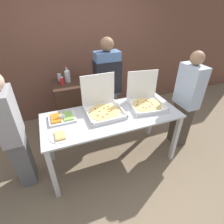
# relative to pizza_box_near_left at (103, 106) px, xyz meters

# --- Properties ---
(ground_plane) EXTENTS (16.00, 16.00, 0.00)m
(ground_plane) POSITION_rel_pizza_box_near_left_xyz_m (0.09, -0.14, -0.96)
(ground_plane) COLOR #847056
(brick_wall_behind) EXTENTS (10.00, 0.06, 2.80)m
(brick_wall_behind) POSITION_rel_pizza_box_near_left_xyz_m (0.09, 1.56, 0.44)
(brick_wall_behind) COLOR brown
(brick_wall_behind) RESTS_ON ground_plane
(buffet_table) EXTENTS (1.92, 0.80, 0.87)m
(buffet_table) POSITION_rel_pizza_box_near_left_xyz_m (0.09, -0.14, -0.20)
(buffet_table) COLOR silver
(buffet_table) RESTS_ON ground_plane
(pizza_box_near_left) EXTENTS (0.51, 0.52, 0.49)m
(pizza_box_near_left) POSITION_rel_pizza_box_near_left_xyz_m (0.00, 0.00, 0.00)
(pizza_box_near_left) COLOR white
(pizza_box_near_left) RESTS_ON buffet_table
(pizza_box_far_left) EXTENTS (0.55, 0.56, 0.48)m
(pizza_box_far_left) POSITION_rel_pizza_box_near_left_xyz_m (0.66, -0.05, -0.00)
(pizza_box_far_left) COLOR white
(pizza_box_far_left) RESTS_ON buffet_table
(paper_plate_front_right) EXTENTS (0.26, 0.26, 0.03)m
(paper_plate_front_right) POSITION_rel_pizza_box_near_left_xyz_m (-0.65, -0.34, -0.08)
(paper_plate_front_right) COLOR white
(paper_plate_front_right) RESTS_ON buffet_table
(veggie_tray) EXTENTS (0.36, 0.28, 0.05)m
(veggie_tray) POSITION_rel_pizza_box_near_left_xyz_m (-0.57, 0.01, -0.06)
(veggie_tray) COLOR white
(veggie_tray) RESTS_ON buffet_table
(sideboard_podium) EXTENTS (0.57, 0.56, 1.04)m
(sideboard_podium) POSITION_rel_pizza_box_near_left_xyz_m (-0.33, 0.82, -0.44)
(sideboard_podium) COLOR #382319
(sideboard_podium) RESTS_ON ground_plane
(soda_bottle) EXTENTS (0.09, 0.09, 0.27)m
(soda_bottle) POSITION_rel_pizza_box_near_left_xyz_m (-0.33, 0.87, 0.20)
(soda_bottle) COLOR #B7BCC1
(soda_bottle) RESTS_ON sideboard_podium
(soda_can_silver) EXTENTS (0.07, 0.07, 0.12)m
(soda_can_silver) POSITION_rel_pizza_box_near_left_xyz_m (-0.46, 0.97, 0.14)
(soda_can_silver) COLOR silver
(soda_can_silver) RESTS_ON sideboard_podium
(soda_can_colored) EXTENTS (0.07, 0.07, 0.12)m
(soda_can_colored) POSITION_rel_pizza_box_near_left_xyz_m (-0.44, 0.79, 0.14)
(soda_can_colored) COLOR red
(soda_can_colored) RESTS_ON sideboard_podium
(person_server_vest) EXTENTS (0.42, 0.24, 1.77)m
(person_server_vest) POSITION_rel_pizza_box_near_left_xyz_m (0.27, 0.56, 0.04)
(person_server_vest) COLOR slate
(person_server_vest) RESTS_ON ground_plane
(person_guest_cap) EXTENTS (0.22, 0.40, 1.64)m
(person_guest_cap) POSITION_rel_pizza_box_near_left_xyz_m (1.35, -0.17, -0.10)
(person_guest_cap) COLOR #473D33
(person_guest_cap) RESTS_ON ground_plane
(person_guest_plaid) EXTENTS (0.22, 0.40, 1.63)m
(person_guest_plaid) POSITION_rel_pizza_box_near_left_xyz_m (-1.18, -0.05, -0.10)
(person_guest_plaid) COLOR slate
(person_guest_plaid) RESTS_ON ground_plane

